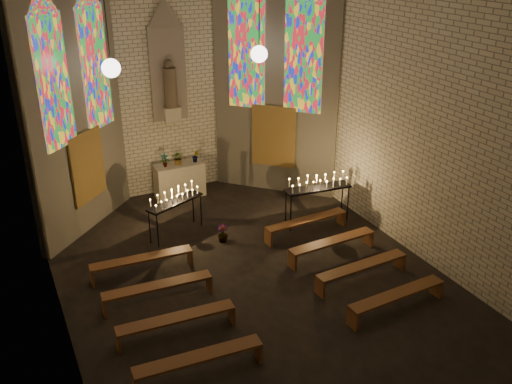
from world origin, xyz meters
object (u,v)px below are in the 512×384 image
votive_stand_right (318,185)px  altar (180,180)px  aisle_flower_pot (223,234)px  votive_stand_left (175,199)px

votive_stand_right → altar: bearing=135.7°
aisle_flower_pot → votive_stand_left: bearing=136.1°
aisle_flower_pot → altar: bearing=91.3°
votive_stand_left → altar: bearing=45.0°
votive_stand_left → votive_stand_right: 3.69m
altar → votive_stand_right: bearing=-49.9°
altar → aisle_flower_pot: bearing=-88.7°
altar → votive_stand_right: votive_stand_right is taller
votive_stand_left → aisle_flower_pot: bearing=-67.8°
altar → aisle_flower_pot: (0.07, -3.05, -0.27)m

